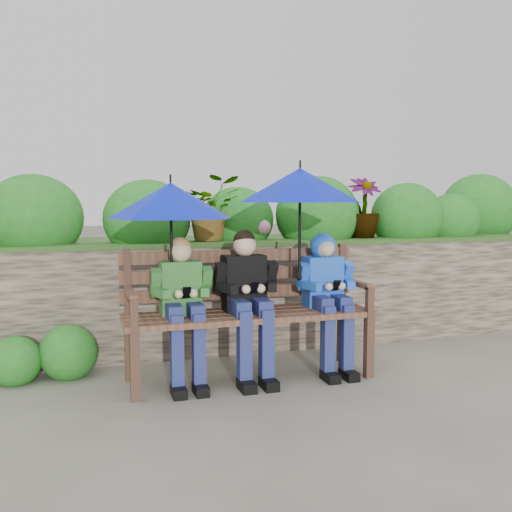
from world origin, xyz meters
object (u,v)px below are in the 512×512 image
object	(u,v)px
boy_right	(327,288)
umbrella_right	(300,185)
park_bench	(247,304)
boy_left	(183,301)
boy_middle	(248,295)
umbrella_left	(171,201)

from	to	relation	value
boy_right	umbrella_right	distance (m)	0.86
boy_right	park_bench	bearing A→B (deg)	173.32
park_bench	umbrella_right	bearing A→B (deg)	-13.93
boy_left	umbrella_right	distance (m)	1.28
boy_middle	umbrella_right	world-z (taller)	umbrella_right
park_bench	umbrella_left	world-z (taller)	umbrella_left
park_bench	boy_middle	distance (m)	0.13
umbrella_left	umbrella_right	bearing A→B (deg)	-3.11
boy_right	umbrella_left	size ratio (longest dim) A/B	1.22
boy_right	umbrella_right	world-z (taller)	umbrella_right
boy_middle	boy_right	bearing A→B (deg)	1.37
boy_left	umbrella_left	bearing A→B (deg)	149.98
boy_middle	umbrella_left	bearing A→B (deg)	175.35
boy_left	boy_right	world-z (taller)	boy_right
park_bench	boy_right	world-z (taller)	boy_right
park_bench	umbrella_right	world-z (taller)	umbrella_right
boy_middle	boy_right	distance (m)	0.68
boy_left	boy_right	size ratio (longest dim) A/B	0.99
boy_left	boy_middle	xyz separation A→B (m)	(0.51, -0.00, 0.02)
boy_right	umbrella_right	xyz separation A→B (m)	(-0.25, -0.02, 0.83)
boy_left	umbrella_left	xyz separation A→B (m)	(-0.07, 0.04, 0.75)
umbrella_left	boy_middle	bearing A→B (deg)	-4.65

